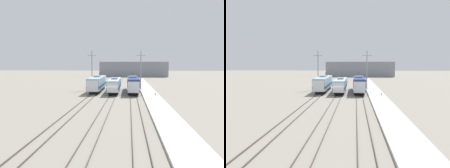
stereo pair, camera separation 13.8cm
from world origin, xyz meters
The scene contains 12 objects.
ground_plane centered at (0.00, 0.00, 0.00)m, with size 400.00×400.00×0.00m, color gray.
rail_pair_far_left centered at (-4.89, 0.00, 0.07)m, with size 1.51×120.00×0.15m.
rail_pair_center centered at (0.00, 0.00, 0.07)m, with size 1.51×120.00×0.15m.
rail_pair_far_right centered at (4.89, 0.00, 0.07)m, with size 1.51×120.00×0.15m.
locomotive_far_left centered at (-4.89, 8.40, 2.26)m, with size 3.13×17.29×5.11m.
locomotive_center centered at (0.00, 6.61, 2.04)m, with size 2.85×16.25×4.43m.
locomotive_far_right centered at (4.89, 7.59, 2.23)m, with size 2.98×18.20×5.43m.
catenary_tower_left centered at (-6.98, 12.27, 5.99)m, with size 2.67×0.28×11.37m.
catenary_tower_right centered at (7.17, 12.27, 5.99)m, with size 2.67×0.28×11.37m.
platform centered at (9.00, 0.00, 0.16)m, with size 4.00×120.00×0.32m.
traffic_cone centered at (10.07, 0.87, 0.56)m, with size 0.34×0.34×0.49m.
depot_building centered at (6.46, 83.17, 4.44)m, with size 39.88×14.29×8.87m.
Camera 1 is at (3.80, -50.81, 7.56)m, focal length 35.00 mm.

